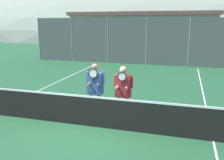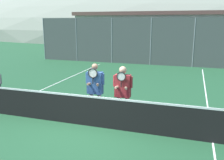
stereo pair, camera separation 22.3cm
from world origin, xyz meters
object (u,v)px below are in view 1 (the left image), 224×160
player_center_left (123,90)px  car_left_of_center (162,49)px  car_far_left (105,47)px  player_leftmost (95,87)px

player_center_left → car_left_of_center: bearing=90.5°
player_center_left → car_far_left: 14.80m
car_far_left → car_left_of_center: car_left_of_center is taller
player_center_left → car_far_left: player_center_left is taller
car_far_left → player_center_left: bearing=-69.8°
player_center_left → car_left_of_center: size_ratio=0.38×
car_far_left → car_left_of_center: bearing=0.0°
player_leftmost → player_center_left: player_leftmost is taller
player_center_left → car_left_of_center: 13.89m
player_leftmost → car_far_left: player_leftmost is taller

